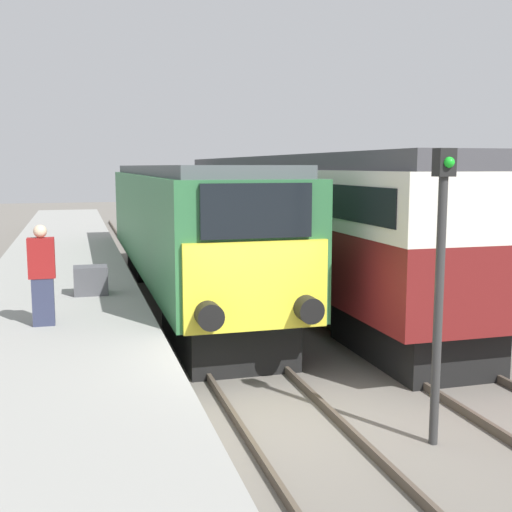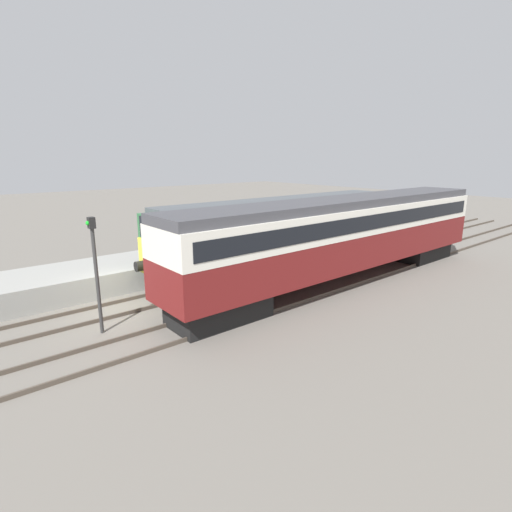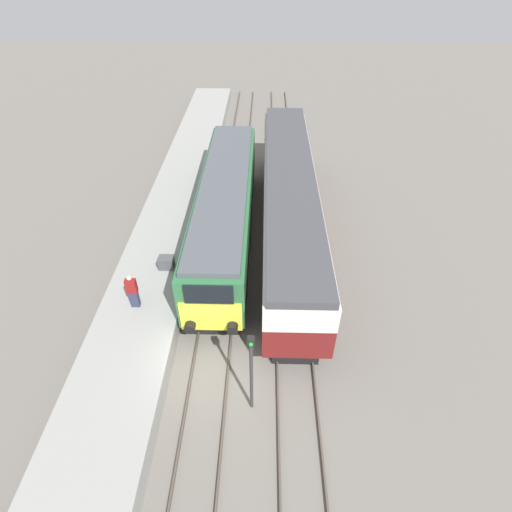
% 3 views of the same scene
% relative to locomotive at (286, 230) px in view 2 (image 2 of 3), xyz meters
% --- Properties ---
extents(ground_plane, '(120.00, 120.00, 0.00)m').
position_rel_locomotive_xyz_m(ground_plane, '(0.00, -8.83, -2.12)').
color(ground_plane, slate).
extents(platform_left, '(3.50, 50.00, 1.03)m').
position_rel_locomotive_xyz_m(platform_left, '(-3.30, -0.83, -1.61)').
color(platform_left, gray).
rests_on(platform_left, ground_plane).
extents(rails_near_track, '(1.51, 60.00, 0.14)m').
position_rel_locomotive_xyz_m(rails_near_track, '(0.00, -3.83, -2.05)').
color(rails_near_track, '#4C4238').
rests_on(rails_near_track, ground_plane).
extents(rails_far_track, '(1.50, 60.00, 0.14)m').
position_rel_locomotive_xyz_m(rails_far_track, '(3.40, -3.83, -2.05)').
color(rails_far_track, '#4C4238').
rests_on(rails_far_track, ground_plane).
extents(locomotive, '(2.70, 15.41, 3.75)m').
position_rel_locomotive_xyz_m(locomotive, '(0.00, 0.00, 0.00)').
color(locomotive, black).
rests_on(locomotive, ground_plane).
extents(passenger_carriage, '(2.75, 18.74, 4.01)m').
position_rel_locomotive_xyz_m(passenger_carriage, '(3.40, 0.57, 0.32)').
color(passenger_carriage, black).
rests_on(passenger_carriage, ground_plane).
extents(person_on_platform, '(0.44, 0.26, 1.73)m').
position_rel_locomotive_xyz_m(person_on_platform, '(-3.44, -6.25, -0.23)').
color(person_on_platform, '#2D334C').
rests_on(person_on_platform, platform_left).
extents(signal_post, '(0.24, 0.28, 3.96)m').
position_rel_locomotive_xyz_m(signal_post, '(1.70, -10.28, 0.23)').
color(signal_post, '#333333').
rests_on(signal_post, ground_plane).
extents(luggage_crate, '(0.70, 0.56, 0.60)m').
position_rel_locomotive_xyz_m(luggage_crate, '(-2.60, -3.71, -0.79)').
color(luggage_crate, '#4C4C51').
rests_on(luggage_crate, platform_left).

